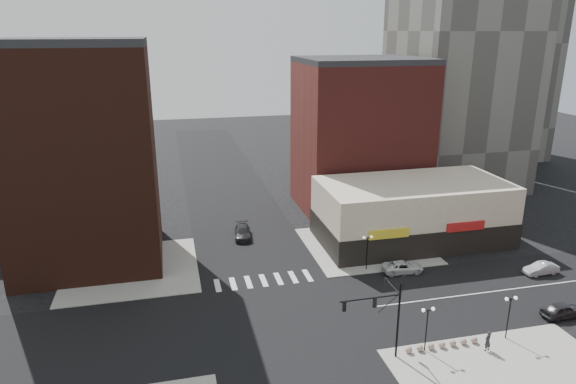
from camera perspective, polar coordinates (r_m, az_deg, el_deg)
name	(u,v)px	position (r m, az deg, el deg)	size (l,w,h in m)	color
ground	(281,319)	(50.96, -0.83, -13.93)	(240.00, 240.00, 0.00)	black
road_ew	(281,319)	(50.95, -0.83, -13.92)	(200.00, 14.00, 0.02)	black
road_ns	(281,319)	(50.95, -0.83, -13.92)	(14.00, 200.00, 0.02)	black
sidewalk_nw	(132,269)	(63.01, -16.97, -8.18)	(15.00, 15.00, 0.12)	gray
sidewalk_ne	(365,246)	(67.21, 8.60, -5.91)	(15.00, 15.00, 0.12)	gray
building_nw	(83,159)	(63.24, -21.86, 3.40)	(16.00, 15.00, 25.00)	#391A12
building_nw_low	(5,183)	(82.29, -28.90, 0.84)	(20.00, 18.00, 12.00)	#391A12
building_ne_midrise	(360,138)	(78.87, 7.97, 6.00)	(18.00, 15.00, 22.00)	maroon
building_ne_row	(412,217)	(69.03, 13.59, -2.67)	(24.20, 12.20, 8.00)	beige
traffic_signal	(387,305)	(44.08, 10.90, -12.23)	(5.59, 3.09, 7.77)	black
street_lamp_se_a	(427,318)	(46.33, 15.24, -13.37)	(1.22, 0.32, 4.16)	black
street_lamp_se_b	(510,307)	(50.37, 23.44, -11.62)	(1.22, 0.32, 4.16)	black
street_lamp_ne	(367,244)	(59.54, 8.82, -5.71)	(1.22, 0.32, 4.16)	black
bollard_row	(442,345)	(48.57, 16.74, -15.94)	(6.89, 0.59, 0.59)	gray
white_suv	(403,267)	(60.87, 12.62, -8.13)	(2.17, 4.71, 1.31)	silver
dark_sedan_east	(563,310)	(57.46, 28.24, -11.49)	(1.74, 4.32, 1.47)	black
silver_sedan	(541,269)	(65.70, 26.30, -7.64)	(1.41, 4.05, 1.33)	#A9A9AF
dark_sedan_north	(243,232)	(69.09, -5.06, -4.48)	(2.10, 5.16, 1.50)	black
pedestrian	(488,341)	(49.09, 21.31, -15.17)	(0.68, 0.45, 1.88)	#252227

